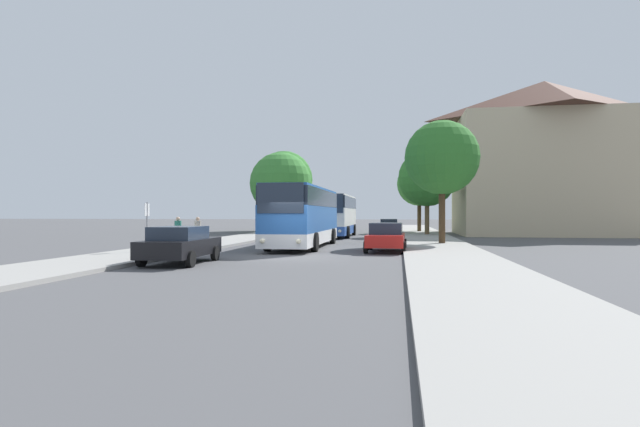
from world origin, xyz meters
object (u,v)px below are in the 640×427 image
parked_car_left_curb (180,244)px  tree_right_mid (419,184)px  pedestrian_waiting_far (198,232)px  tree_right_far (442,158)px  tree_right_near (427,178)px  pedestrian_waiting_near (178,232)px  tree_left_far (284,180)px  bus_front (304,216)px  bus_middle (336,215)px  parked_car_right_near (386,237)px  parked_car_right_far (389,226)px  bus_stop_sign (147,221)px  tree_left_near (281,183)px

parked_car_left_curb → tree_right_mid: bearing=71.1°
parked_car_left_curb → pedestrian_waiting_far: (-2.36, 7.35, 0.20)m
tree_right_mid → tree_right_far: size_ratio=0.95×
tree_right_near → tree_right_mid: bearing=92.5°
pedestrian_waiting_near → tree_left_far: bearing=107.9°
bus_front → parked_car_left_curb: bearing=-105.9°
bus_middle → pedestrian_waiting_near: 18.05m
parked_car_right_near → tree_right_far: tree_right_far is taller
tree_left_far → pedestrian_waiting_near: bearing=-87.5°
parked_car_right_near → pedestrian_waiting_far: 10.18m
tree_left_far → tree_right_near: size_ratio=1.20×
parked_car_right_far → pedestrian_waiting_far: pedestrian_waiting_far is taller
bus_middle → pedestrian_waiting_near: size_ratio=6.22×
pedestrian_waiting_near → tree_left_far: 31.05m
bus_stop_sign → tree_left_far: bearing=91.7°
parked_car_left_curb → tree_right_near: size_ratio=0.58×
pedestrian_waiting_far → parked_car_right_near: bearing=30.5°
parked_car_right_far → tree_right_mid: tree_right_mid is taller
parked_car_right_near → tree_left_far: bearing=-65.8°
parked_car_left_curb → parked_car_right_far: size_ratio=1.02×
bus_stop_sign → tree_right_mid: (14.07, 30.32, 3.43)m
pedestrian_waiting_far → tree_left_near: (-1.06, 23.80, 4.10)m
parked_car_right_near → parked_car_right_far: parked_car_right_near is taller
parked_car_left_curb → tree_right_mid: 36.10m
parked_car_right_near → tree_left_near: (-11.25, 23.75, 4.31)m
parked_car_right_near → parked_car_right_far: bearing=-87.5°
tree_left_near → tree_right_mid: tree_left_near is taller
tree_left_far → tree_right_far: size_ratio=1.19×
tree_right_mid → tree_right_far: (0.52, -21.20, 0.35)m
pedestrian_waiting_far → tree_right_near: tree_right_near is taller
tree_right_mid → bus_stop_sign: bearing=-114.9°
parked_car_right_far → tree_right_near: (3.43, -4.59, 4.34)m
bus_middle → bus_stop_sign: size_ratio=4.35×
pedestrian_waiting_far → tree_left_near: size_ratio=0.20×
parked_car_right_near → pedestrian_waiting_near: size_ratio=2.52×
bus_stop_sign → tree_right_mid: size_ratio=0.33×
parked_car_right_far → tree_left_far: bearing=-29.8°
parked_car_left_curb → parked_car_right_far: (7.50, 30.88, -0.01)m
pedestrian_waiting_far → tree_right_mid: (12.93, 26.90, 4.08)m
bus_front → parked_car_right_far: size_ratio=2.70×
tree_right_mid → parked_car_right_near: bearing=-95.9°
bus_front → tree_right_mid: size_ratio=1.61×
bus_front → tree_left_far: size_ratio=1.29×
tree_left_far → tree_right_near: 18.96m
parked_car_left_curb → tree_left_far: size_ratio=0.49×
bus_middle → pedestrian_waiting_far: size_ratio=6.25×
bus_middle → tree_right_far: size_ratio=1.35×
pedestrian_waiting_near → tree_right_far: 16.26m
tree_right_near → tree_left_near: bearing=161.3°
bus_stop_sign → tree_right_far: size_ratio=0.31×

